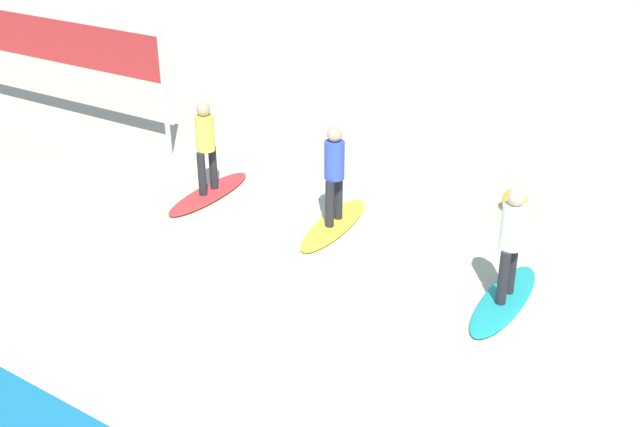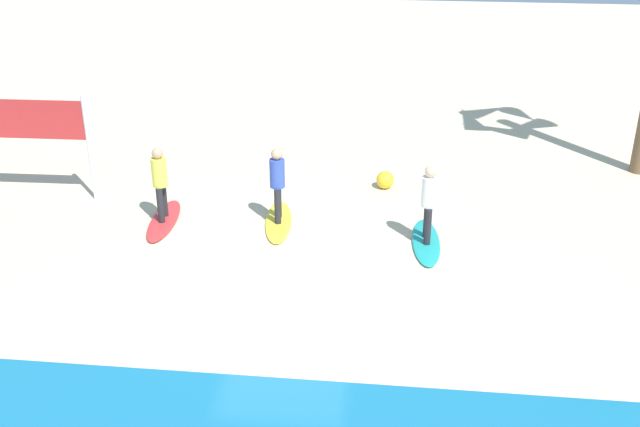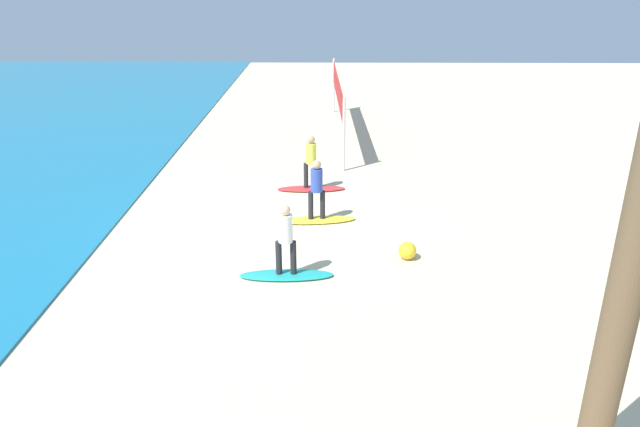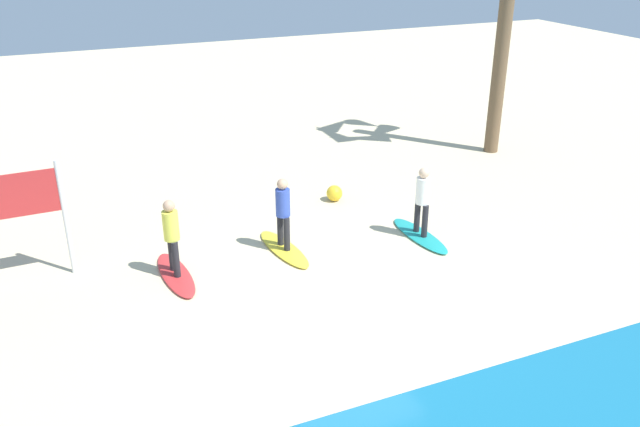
% 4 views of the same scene
% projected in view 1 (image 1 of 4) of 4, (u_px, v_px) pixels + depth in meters
% --- Properties ---
extents(ground_plane, '(60.00, 60.00, 0.00)m').
position_uv_depth(ground_plane, '(268.00, 301.00, 10.73)').
color(ground_plane, beige).
extents(surfboard_teal, '(0.64, 2.12, 0.09)m').
position_uv_depth(surfboard_teal, '(504.00, 300.00, 10.68)').
color(surfboard_teal, teal).
rests_on(surfboard_teal, ground).
extents(surfer_teal, '(0.32, 0.46, 1.64)m').
position_uv_depth(surfer_teal, '(512.00, 236.00, 10.24)').
color(surfer_teal, '#232328').
rests_on(surfer_teal, surfboard_teal).
extents(surfboard_yellow, '(0.80, 2.15, 0.09)m').
position_uv_depth(surfboard_yellow, '(334.00, 224.00, 12.71)').
color(surfboard_yellow, yellow).
rests_on(surfboard_yellow, ground).
extents(surfer_yellow, '(0.32, 0.46, 1.64)m').
position_uv_depth(surfer_yellow, '(334.00, 168.00, 12.27)').
color(surfer_yellow, '#232328').
rests_on(surfer_yellow, surfboard_yellow).
extents(surfboard_red, '(0.68, 2.13, 0.09)m').
position_uv_depth(surfboard_red, '(209.00, 193.00, 13.79)').
color(surfboard_red, red).
rests_on(surfboard_red, ground).
extents(surfer_red, '(0.32, 0.46, 1.64)m').
position_uv_depth(surfer_red, '(205.00, 141.00, 13.35)').
color(surfer_red, '#232328').
rests_on(surfer_red, surfboard_red).
extents(volleyball_net, '(9.10, 0.36, 2.50)m').
position_uv_depth(volleyball_net, '(6.00, 36.00, 16.88)').
color(volleyball_net, silver).
rests_on(volleyball_net, ground).
extents(beach_ball, '(0.42, 0.42, 0.42)m').
position_uv_depth(beach_ball, '(515.00, 200.00, 13.16)').
color(beach_ball, yellow).
rests_on(beach_ball, ground).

